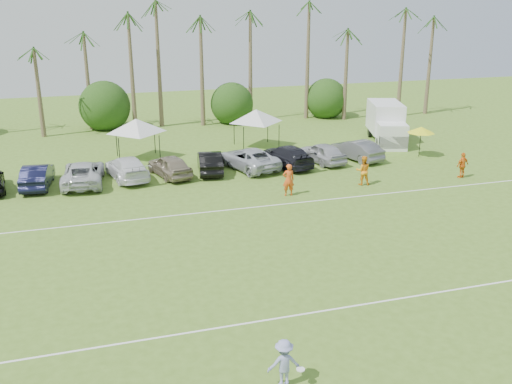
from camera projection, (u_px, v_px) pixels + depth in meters
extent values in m
plane|color=#4C7122|center=(335.00, 341.00, 20.24)|extent=(120.00, 120.00, 0.00)
cube|color=white|center=(314.00, 312.00, 22.05)|extent=(80.00, 0.10, 0.01)
cube|color=white|center=(235.00, 209.00, 32.94)|extent=(80.00, 0.10, 0.01)
cone|color=brown|center=(32.00, 78.00, 49.83)|extent=(0.44, 0.44, 10.00)
cone|color=brown|center=(79.00, 71.00, 50.76)|extent=(0.44, 0.44, 11.00)
cone|color=brown|center=(126.00, 86.00, 52.34)|extent=(0.44, 0.44, 8.00)
cone|color=brown|center=(169.00, 79.00, 53.27)|extent=(0.44, 0.44, 9.00)
cone|color=brown|center=(211.00, 72.00, 54.21)|extent=(0.44, 0.44, 10.00)
cone|color=brown|center=(251.00, 65.00, 55.14)|extent=(0.44, 0.44, 11.00)
cone|color=brown|center=(299.00, 79.00, 56.99)|extent=(0.44, 0.44, 8.00)
cone|color=brown|center=(345.00, 72.00, 58.20)|extent=(0.44, 0.44, 9.00)
cone|color=brown|center=(389.00, 66.00, 59.40)|extent=(0.44, 0.44, 10.00)
cone|color=brown|center=(423.00, 60.00, 60.34)|extent=(0.44, 0.44, 11.00)
cylinder|color=brown|center=(106.00, 120.00, 53.75)|extent=(0.30, 0.30, 1.40)
sphere|color=#1A3D11|center=(105.00, 109.00, 53.40)|extent=(4.00, 4.00, 4.00)
cylinder|color=brown|center=(229.00, 114.00, 57.04)|extent=(0.30, 0.30, 1.40)
sphere|color=#1A3D11|center=(229.00, 103.00, 56.68)|extent=(4.00, 4.00, 4.00)
cylinder|color=brown|center=(321.00, 108.00, 59.77)|extent=(0.30, 0.30, 1.40)
sphere|color=#1A3D11|center=(322.00, 98.00, 59.42)|extent=(4.00, 4.00, 4.00)
imported|color=#F0551A|center=(288.00, 180.00, 34.98)|extent=(0.77, 0.54, 2.01)
imported|color=orange|center=(363.00, 170.00, 37.05)|extent=(1.11, 0.97, 1.93)
imported|color=orange|center=(462.00, 165.00, 38.55)|extent=(1.09, 0.64, 1.75)
cube|color=white|center=(385.00, 117.00, 48.60)|extent=(3.74, 5.08, 2.47)
cube|color=white|center=(392.00, 137.00, 45.92)|extent=(2.71, 2.39, 2.07)
cube|color=black|center=(394.00, 142.00, 45.32)|extent=(2.25, 0.98, 0.99)
cube|color=#E5590C|center=(399.00, 122.00, 48.72)|extent=(0.50, 1.51, 0.89)
cylinder|color=black|center=(379.00, 143.00, 46.32)|extent=(0.55, 0.94, 0.89)
cylinder|color=black|center=(403.00, 143.00, 46.28)|extent=(0.55, 0.94, 0.89)
cylinder|color=black|center=(370.00, 132.00, 50.25)|extent=(0.55, 0.94, 0.89)
cylinder|color=black|center=(392.00, 132.00, 50.21)|extent=(0.55, 0.94, 0.89)
cylinder|color=black|center=(119.00, 152.00, 41.21)|extent=(0.06, 0.06, 2.08)
cylinder|color=black|center=(160.00, 149.00, 42.01)|extent=(0.06, 0.06, 2.08)
cylinder|color=black|center=(117.00, 143.00, 43.86)|extent=(0.06, 0.06, 2.08)
cylinder|color=black|center=(155.00, 140.00, 44.66)|extent=(0.06, 0.06, 2.08)
pyramid|color=silver|center=(136.00, 119.00, 42.27)|extent=(4.50, 4.50, 1.04)
cylinder|color=black|center=(244.00, 140.00, 44.76)|extent=(0.06, 0.06, 2.09)
cylinder|color=black|center=(279.00, 138.00, 45.56)|extent=(0.06, 0.06, 2.09)
cylinder|color=black|center=(234.00, 132.00, 47.43)|extent=(0.06, 0.06, 2.09)
cylinder|color=black|center=(268.00, 130.00, 48.23)|extent=(0.06, 0.06, 2.09)
pyramid|color=silver|center=(256.00, 109.00, 45.82)|extent=(4.52, 4.52, 1.05)
cylinder|color=black|center=(420.00, 143.00, 43.74)|extent=(0.05, 0.05, 2.10)
cone|color=yellow|center=(421.00, 130.00, 43.40)|extent=(2.10, 2.10, 0.48)
imported|color=#8C91C7|center=(284.00, 363.00, 17.66)|extent=(1.08, 0.67, 1.60)
cylinder|color=white|center=(301.00, 369.00, 17.63)|extent=(0.27, 0.27, 0.03)
imported|color=black|center=(37.00, 176.00, 36.66)|extent=(2.01, 4.71, 1.51)
imported|color=silver|center=(83.00, 173.00, 37.24)|extent=(2.97, 5.63, 1.51)
imported|color=white|center=(127.00, 168.00, 38.40)|extent=(3.02, 5.50, 1.51)
imported|color=gray|center=(170.00, 166.00, 38.87)|extent=(2.90, 4.74, 1.51)
imported|color=black|center=(210.00, 162.00, 39.84)|extent=(2.24, 4.76, 1.51)
imported|color=#B7BAC2|center=(249.00, 158.00, 40.65)|extent=(3.97, 5.92, 1.51)
imported|color=black|center=(286.00, 156.00, 41.35)|extent=(3.10, 5.51, 1.51)
imported|color=#B1B0B6|center=(322.00, 153.00, 42.22)|extent=(2.65, 4.70, 1.51)
imported|color=slate|center=(357.00, 150.00, 43.03)|extent=(2.73, 4.84, 1.51)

